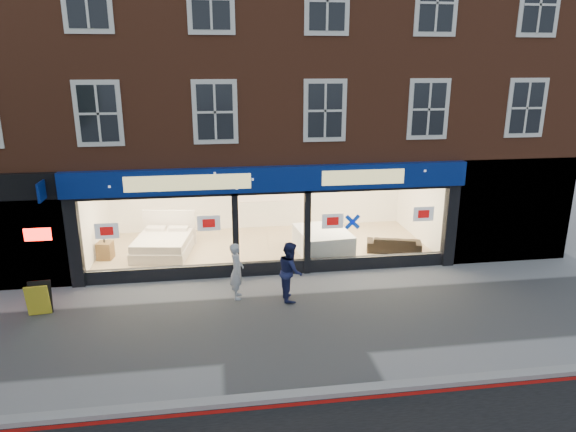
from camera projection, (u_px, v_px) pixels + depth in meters
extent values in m
plane|color=gray|center=(287.00, 323.00, 12.44)|extent=(120.00, 120.00, 0.00)
cube|color=#8C0A07|center=(311.00, 403.00, 9.50)|extent=(60.00, 0.10, 0.01)
cube|color=gray|center=(309.00, 394.00, 9.67)|extent=(60.00, 0.25, 0.12)
cube|color=tan|center=(265.00, 248.00, 17.40)|extent=(11.00, 4.50, 0.10)
cube|color=brown|center=(257.00, 45.00, 17.18)|extent=(19.00, 8.00, 6.70)
cube|color=navy|center=(272.00, 179.00, 14.33)|extent=(11.40, 0.28, 0.70)
cube|color=black|center=(272.00, 268.00, 15.30)|extent=(11.00, 0.18, 0.40)
cube|color=black|center=(75.00, 242.00, 14.19)|extent=(0.35, 0.30, 2.60)
cube|color=black|center=(450.00, 225.00, 15.73)|extent=(0.35, 0.30, 2.60)
cube|color=white|center=(157.00, 234.00, 14.42)|extent=(4.20, 0.02, 2.10)
cube|color=white|center=(380.00, 224.00, 15.32)|extent=(4.20, 0.02, 2.10)
cube|color=white|center=(271.00, 236.00, 15.19)|extent=(1.80, 0.02, 2.10)
cube|color=silver|center=(258.00, 196.00, 19.18)|extent=(11.00, 0.20, 2.60)
cube|color=#FFEAC6|center=(264.00, 174.00, 16.67)|extent=(11.00, 4.50, 0.12)
cube|color=#FF140C|center=(38.00, 234.00, 13.89)|extent=(0.70, 0.04, 0.35)
cube|color=black|center=(509.00, 210.00, 16.05)|extent=(4.00, 0.40, 3.30)
cube|color=beige|center=(163.00, 249.00, 16.59)|extent=(1.97, 2.22, 0.35)
cube|color=beige|center=(162.00, 241.00, 16.50)|extent=(1.89, 2.13, 0.25)
cube|color=beige|center=(170.00, 227.00, 17.48)|extent=(1.77, 0.39, 1.19)
cube|color=beige|center=(156.00, 228.00, 17.14)|extent=(0.68, 0.41, 0.12)
cube|color=beige|center=(178.00, 228.00, 17.13)|extent=(0.68, 0.41, 0.12)
cube|color=brown|center=(105.00, 250.00, 16.20)|extent=(0.52, 0.52, 0.55)
cube|color=silver|center=(323.00, 249.00, 16.73)|extent=(1.74, 2.11, 0.26)
cube|color=silver|center=(323.00, 242.00, 16.66)|extent=(1.74, 2.11, 0.26)
cube|color=silver|center=(323.00, 234.00, 16.59)|extent=(1.74, 2.11, 0.26)
imported|color=black|center=(394.00, 244.00, 16.84)|extent=(1.87, 1.16, 0.51)
cube|color=gold|center=(39.00, 299.00, 12.76)|extent=(0.59, 0.41, 0.85)
imported|color=#B6B8BE|center=(237.00, 271.00, 13.60)|extent=(0.41, 0.59, 1.54)
imported|color=#191E46|center=(290.00, 271.00, 13.51)|extent=(0.61, 0.78, 1.59)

